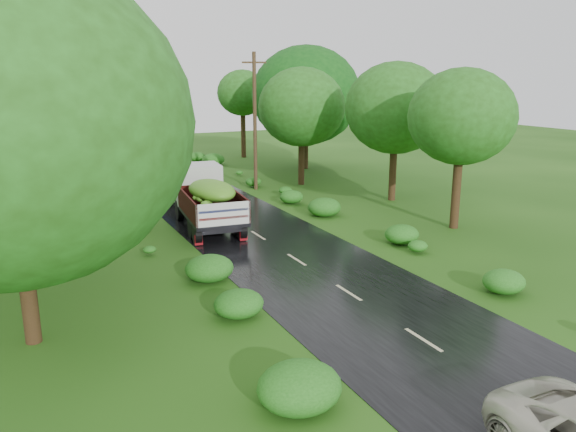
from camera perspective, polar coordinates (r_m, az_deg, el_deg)
ground at (r=16.92m, az=13.58°, el=-12.17°), size 120.00×120.00×0.00m
road at (r=20.64m, az=4.69°, el=-6.85°), size 6.50×80.00×0.02m
road_lines at (r=21.45m, az=3.32°, el=-5.97°), size 0.12×69.60×0.00m
truck_near at (r=28.01m, az=-8.38°, el=2.09°), size 3.08×7.00×2.85m
truck_far at (r=35.73m, az=-11.42°, el=4.43°), size 2.83×6.61×2.71m
utility_pole at (r=36.80m, az=-3.38°, el=9.68°), size 1.52×0.51×8.81m
trees_right at (r=39.77m, az=3.81°, el=11.44°), size 7.25×30.68×7.69m
shrubs at (r=28.27m, az=-4.66°, el=-0.32°), size 11.90×44.00×0.70m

